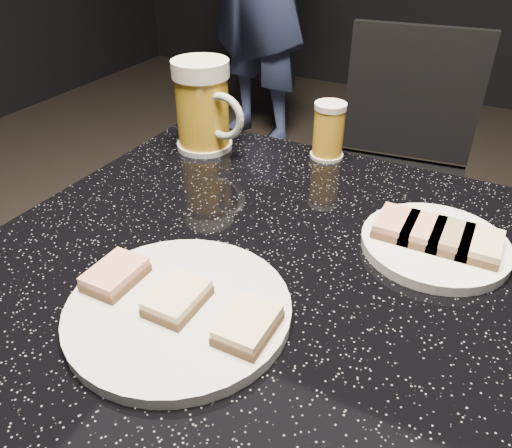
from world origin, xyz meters
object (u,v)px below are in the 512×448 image
at_px(plate_small, 435,245).
at_px(beer_mug, 204,106).
at_px(chair, 398,166).
at_px(table, 256,381).
at_px(beer_tumbler, 329,131).
at_px(plate_large, 179,309).

relative_size(plate_small, beer_mug, 1.20).
bearing_deg(chair, table, -90.20).
bearing_deg(plate_small, table, -148.30).
distance_m(table, beer_tumbler, 0.43).
relative_size(plate_large, plate_small, 1.31).
distance_m(plate_small, beer_tumbler, 0.30).
bearing_deg(chair, plate_small, -75.16).
height_order(plate_large, beer_tumbler, beer_tumbler).
height_order(plate_small, table, plate_small).
xyz_separation_m(plate_small, beer_mug, (-0.43, 0.13, 0.07)).
relative_size(plate_large, chair, 0.29).
bearing_deg(plate_large, chair, 88.31).
xyz_separation_m(plate_large, beer_tumbler, (0.00, 0.45, 0.04)).
height_order(plate_small, beer_tumbler, beer_tumbler).
bearing_deg(table, plate_small, 31.70).
relative_size(plate_large, table, 0.33).
relative_size(table, beer_mug, 4.75).
bearing_deg(chair, beer_mug, -111.26).
height_order(plate_small, chair, chair).
bearing_deg(beer_mug, plate_small, -16.39).
distance_m(table, chair, 0.86).
distance_m(beer_mug, beer_tumbler, 0.22).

